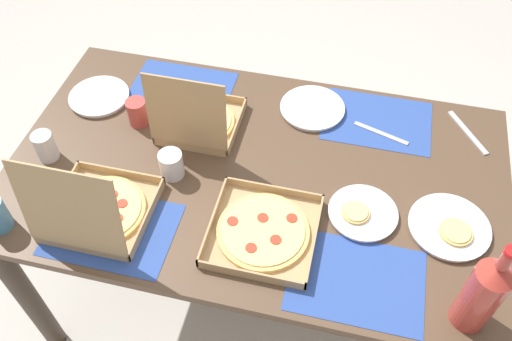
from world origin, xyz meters
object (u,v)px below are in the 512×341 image
at_px(pizza_box_edge_far, 263,231).
at_px(plate_far_left, 362,213).
at_px(pizza_box_center, 198,120).
at_px(plate_far_right, 99,97).
at_px(cup_spare, 171,164).
at_px(plate_near_left, 312,108).
at_px(pizza_box_corner_left, 96,210).
at_px(cup_red, 137,112).
at_px(soda_bottle, 483,293).
at_px(cup_clear_right, 45,146).
at_px(plate_middle, 450,228).

distance_m(pizza_box_edge_far, plate_far_left, 0.30).
relative_size(pizza_box_center, plate_far_right, 1.37).
xyz_separation_m(pizza_box_center, cup_spare, (0.02, 0.20, -0.00)).
bearing_deg(plate_far_left, cup_spare, -2.07).
bearing_deg(plate_far_left, plate_near_left, -62.09).
bearing_deg(cup_spare, pizza_box_center, -96.56).
bearing_deg(plate_near_left, pizza_box_corner_left, 48.87).
distance_m(pizza_box_center, plate_far_left, 0.61).
xyz_separation_m(plate_far_right, cup_red, (-0.18, 0.08, 0.04)).
bearing_deg(plate_far_right, soda_bottle, 156.37).
bearing_deg(soda_bottle, plate_near_left, -52.50).
bearing_deg(soda_bottle, cup_red, -23.69).
height_order(pizza_box_edge_far, soda_bottle, soda_bottle).
relative_size(pizza_box_corner_left, plate_far_right, 1.51).
relative_size(pizza_box_corner_left, cup_clear_right, 3.27).
xyz_separation_m(pizza_box_corner_left, pizza_box_edge_far, (-0.47, -0.06, -0.04)).
bearing_deg(cup_red, plate_far_left, 164.72).
distance_m(plate_far_right, cup_red, 0.20).
bearing_deg(cup_spare, soda_bottle, 162.50).
height_order(pizza_box_edge_far, cup_clear_right, cup_clear_right).
height_order(pizza_box_corner_left, plate_far_left, pizza_box_corner_left).
distance_m(soda_bottle, cup_red, 1.17).
distance_m(pizza_box_corner_left, plate_near_left, 0.80).
bearing_deg(pizza_box_corner_left, plate_far_right, -65.83).
distance_m(plate_middle, cup_red, 1.04).
relative_size(plate_far_right, cup_red, 2.30).
distance_m(pizza_box_center, pizza_box_edge_far, 0.46).
relative_size(pizza_box_center, cup_clear_right, 2.96).
height_order(soda_bottle, cup_clear_right, soda_bottle).
bearing_deg(cup_clear_right, pizza_box_corner_left, 143.41).
distance_m(plate_far_left, plate_near_left, 0.46).
relative_size(pizza_box_center, cup_spare, 3.28).
relative_size(pizza_box_edge_far, plate_far_right, 1.42).
height_order(plate_far_left, plate_middle, same).
relative_size(plate_far_right, soda_bottle, 0.65).
xyz_separation_m(plate_near_left, soda_bottle, (-0.51, 0.66, 0.12)).
distance_m(plate_middle, soda_bottle, 0.30).
distance_m(plate_far_left, cup_spare, 0.59).
bearing_deg(soda_bottle, plate_far_right, -23.63).
relative_size(pizza_box_corner_left, plate_middle, 1.36).
height_order(pizza_box_corner_left, soda_bottle, soda_bottle).
bearing_deg(cup_clear_right, plate_far_left, -179.86).
distance_m(soda_bottle, cup_clear_right, 1.32).
height_order(plate_far_left, plate_far_right, plate_far_left).
bearing_deg(plate_far_right, cup_spare, 143.82).
xyz_separation_m(plate_middle, soda_bottle, (-0.04, 0.26, 0.12)).
bearing_deg(plate_middle, pizza_box_center, -14.81).
relative_size(pizza_box_center, plate_middle, 1.24).
xyz_separation_m(pizza_box_center, plate_far_left, (-0.57, 0.22, -0.04)).
distance_m(pizza_box_edge_far, plate_far_right, 0.81).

